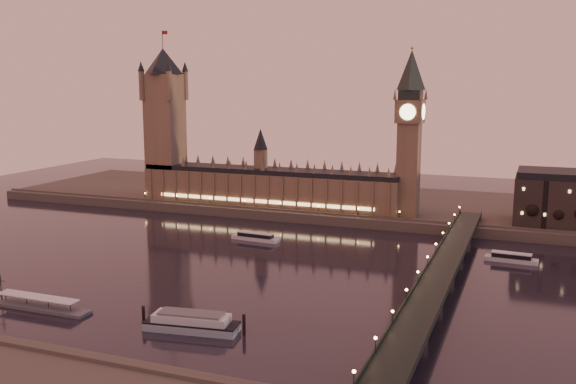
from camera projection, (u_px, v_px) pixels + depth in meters
name	position (u px, v px, depth m)	size (l,w,h in m)	color
ground	(248.00, 267.00, 311.76)	(700.00, 700.00, 0.00)	black
far_embankment	(385.00, 205.00, 452.13)	(560.00, 130.00, 6.00)	#423D35
palace_of_westminster	(269.00, 182.00, 433.52)	(180.00, 26.62, 52.00)	brown
victoria_tower	(165.00, 115.00, 454.50)	(31.68, 31.68, 118.00)	brown
big_ben	(410.00, 123.00, 392.78)	(17.68, 17.68, 104.00)	brown
westminster_bridge	(440.00, 277.00, 278.16)	(13.20, 260.00, 15.30)	black
bare_tree_0	(533.00, 213.00, 363.74)	(6.22, 6.22, 12.64)	black
bare_tree_1	(558.00, 215.00, 359.02)	(6.22, 6.22, 12.64)	black
cruise_boat_a	(255.00, 237.00, 363.67)	(28.80, 8.37, 4.54)	silver
cruise_boat_b	(511.00, 258.00, 320.33)	(25.64, 7.74, 4.68)	silver
moored_barge	(192.00, 322.00, 231.77)	(39.54, 14.50, 7.32)	#8FA9B6
pontoon_pier	(39.00, 306.00, 254.13)	(45.27, 7.55, 12.07)	#595B5E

